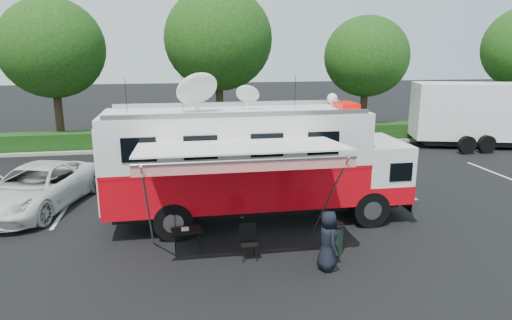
{
  "coord_description": "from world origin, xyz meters",
  "views": [
    {
      "loc": [
        -2.5,
        -13.83,
        5.51
      ],
      "look_at": [
        0.0,
        0.5,
        1.9
      ],
      "focal_mm": 32.0,
      "sensor_mm": 36.0,
      "label": 1
    }
  ],
  "objects_px": {
    "white_suv": "(39,208)",
    "folding_table": "(187,231)",
    "command_truck": "(256,161)",
    "trash_bin": "(333,238)"
  },
  "relations": [
    {
      "from": "folding_table",
      "to": "command_truck",
      "type": "bearing_deg",
      "value": 42.42
    },
    {
      "from": "command_truck",
      "to": "trash_bin",
      "type": "bearing_deg",
      "value": -59.0
    },
    {
      "from": "command_truck",
      "to": "white_suv",
      "type": "distance_m",
      "value": 7.98
    },
    {
      "from": "trash_bin",
      "to": "folding_table",
      "type": "bearing_deg",
      "value": 170.12
    },
    {
      "from": "white_suv",
      "to": "folding_table",
      "type": "relative_size",
      "value": 6.17
    },
    {
      "from": "white_suv",
      "to": "trash_bin",
      "type": "xyz_separation_m",
      "value": [
        9.01,
        -5.18,
        0.43
      ]
    },
    {
      "from": "command_truck",
      "to": "folding_table",
      "type": "bearing_deg",
      "value": -137.58
    },
    {
      "from": "white_suv",
      "to": "command_truck",
      "type": "bearing_deg",
      "value": -1.86
    },
    {
      "from": "folding_table",
      "to": "trash_bin",
      "type": "bearing_deg",
      "value": -9.88
    },
    {
      "from": "white_suv",
      "to": "trash_bin",
      "type": "bearing_deg",
      "value": -13.6
    }
  ]
}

